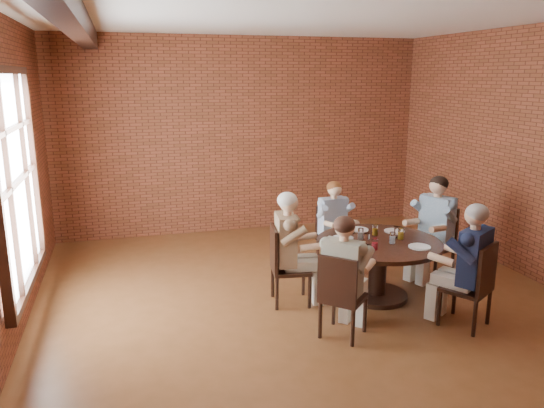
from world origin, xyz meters
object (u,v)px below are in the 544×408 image
object	(u,v)px
diner_a	(434,228)
diner_c	(291,249)
dining_table	(378,258)
diner_e	(468,266)
smartphone	(418,244)
chair_c	(283,263)
diner_d	(344,277)
chair_b	(331,234)
chair_a	(437,239)
chair_d	(341,294)
chair_e	(475,283)
diner_b	(334,226)

from	to	relation	value
diner_a	diner_c	distance (m)	2.16
dining_table	diner_e	xyz separation A→B (m)	(0.59, -0.95, 0.17)
diner_c	smartphone	xyz separation A→B (m)	(1.47, -0.43, 0.06)
chair_c	diner_d	world-z (taller)	diner_d
chair_b	diner_c	size ratio (longest dim) A/B	0.65
chair_a	chair_d	world-z (taller)	chair_a
chair_a	dining_table	bearing A→B (deg)	-90.00
chair_e	diner_e	xyz separation A→B (m)	(-0.05, 0.08, 0.18)
chair_c	chair_d	bearing A→B (deg)	-154.90
diner_c	diner_e	bearing A→B (deg)	-115.07
chair_e	diner_c	bearing A→B (deg)	-66.42
chair_b	smartphone	size ratio (longest dim) A/B	7.20
dining_table	diner_e	size ratio (longest dim) A/B	1.10
chair_a	chair_c	xyz separation A→B (m)	(-2.33, -0.31, -0.01)
chair_a	smartphone	bearing A→B (deg)	-68.33
chair_c	smartphone	world-z (taller)	chair_c
diner_d	diner_c	bearing A→B (deg)	-28.45
diner_a	chair_d	distance (m)	2.34
dining_table	chair_e	bearing A→B (deg)	-58.10
dining_table	chair_b	size ratio (longest dim) A/B	1.69
chair_c	chair_a	bearing A→B (deg)	-74.07
diner_e	chair_a	bearing A→B (deg)	-142.87
diner_a	chair_c	size ratio (longest dim) A/B	1.46
diner_a	diner_e	world-z (taller)	diner_a
chair_d	chair_c	bearing A→B (deg)	-27.93
diner_b	diner_e	xyz separation A→B (m)	(0.72, -2.06, 0.06)
chair_e	diner_e	size ratio (longest dim) A/B	0.70
diner_b	chair_c	world-z (taller)	diner_b
chair_c	dining_table	bearing A→B (deg)	-90.00
diner_e	diner_b	bearing A→B (deg)	-102.50
diner_c	diner_d	world-z (taller)	diner_c
dining_table	diner_a	bearing A→B (deg)	22.94
diner_a	diner_d	distance (m)	2.24
dining_table	chair_d	size ratio (longest dim) A/B	1.64
chair_a	chair_e	xyz separation A→B (m)	(-0.50, -1.52, -0.00)
chair_e	chair_a	bearing A→B (deg)	-140.13
chair_d	chair_e	world-z (taller)	chair_e
dining_table	chair_e	distance (m)	1.22
chair_a	diner_b	xyz separation A→B (m)	(-1.27, 0.62, 0.11)
chair_b	chair_e	size ratio (longest dim) A/B	0.93
diner_c	diner_e	size ratio (longest dim) A/B	0.99
diner_b	chair_d	bearing A→B (deg)	-117.44
diner_b	diner_e	size ratio (longest dim) A/B	0.91
chair_b	diner_c	xyz separation A→B (m)	(-0.95, -1.02, 0.20)
diner_d	diner_e	bearing A→B (deg)	-140.72
diner_a	chair_a	bearing A→B (deg)	90.00
diner_a	chair_e	bearing A→B (deg)	-38.44
diner_d	chair_d	bearing A→B (deg)	90.00
chair_b	chair_c	size ratio (longest dim) A/B	0.94
chair_b	chair_d	world-z (taller)	chair_d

